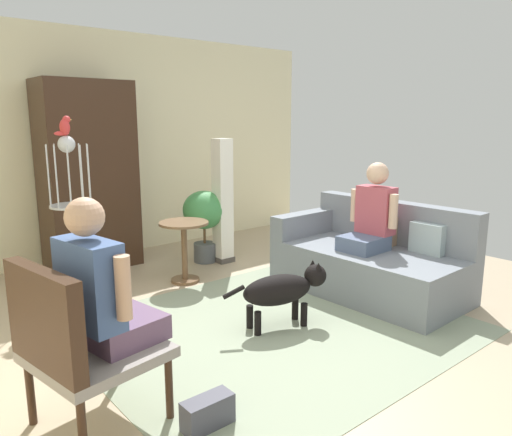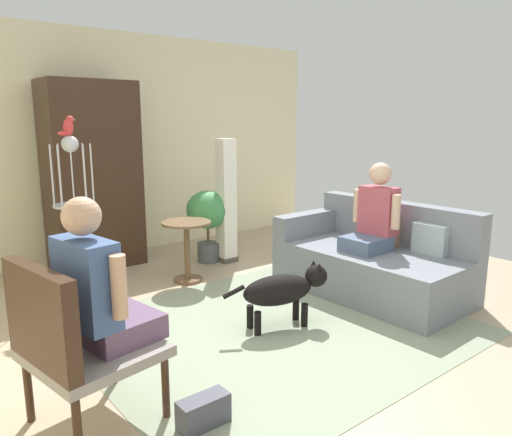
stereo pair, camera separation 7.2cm
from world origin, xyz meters
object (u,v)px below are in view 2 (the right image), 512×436
object	(u,v)px
armchair	(70,338)
round_end_table	(187,242)
bird_cage_stand	(76,217)
parrot	(68,126)
handbag	(204,412)
potted_plant	(208,215)
dog	(283,289)
armoire_cabinet	(93,176)
person_on_armchair	(97,290)
person_on_couch	(374,216)
couch	(372,261)
column_lamp	(226,202)

from	to	relation	value
armchair	round_end_table	xyz separation A→B (m)	(1.75, 1.77, -0.12)
bird_cage_stand	parrot	world-z (taller)	parrot
parrot	handbag	distance (m)	2.95
parrot	potted_plant	world-z (taller)	parrot
armchair	dog	bearing A→B (deg)	9.85
armchair	parrot	bearing A→B (deg)	70.30
armchair	armoire_cabinet	xyz separation A→B (m)	(1.24, 2.90, 0.50)
person_on_armchair	dog	xyz separation A→B (m)	(1.60, 0.28, -0.44)
person_on_couch	round_end_table	world-z (taller)	person_on_couch
armchair	bird_cage_stand	world-z (taller)	bird_cage_stand
round_end_table	handbag	world-z (taller)	round_end_table
person_on_armchair	dog	bearing A→B (deg)	9.87
parrot	bird_cage_stand	bearing A→B (deg)	-0.00
round_end_table	person_on_armchair	bearing A→B (deg)	-132.27
bird_cage_stand	armoire_cabinet	xyz separation A→B (m)	(0.47, 0.78, 0.29)
person_on_couch	dog	world-z (taller)	person_on_couch
person_on_armchair	armoire_cabinet	distance (m)	3.08
armchair	potted_plant	xyz separation A→B (m)	(2.31, 2.24, 0.02)
couch	round_end_table	size ratio (longest dim) A/B	2.85
person_on_armchair	column_lamp	world-z (taller)	column_lamp
potted_plant	handbag	world-z (taller)	potted_plant
armchair	armoire_cabinet	size ratio (longest dim) A/B	0.46
potted_plant	column_lamp	world-z (taller)	column_lamp
person_on_armchair	bird_cage_stand	xyz separation A→B (m)	(0.59, 2.09, -0.01)
parrot	couch	bearing A→B (deg)	-37.73
round_end_table	column_lamp	distance (m)	0.85
couch	potted_plant	size ratio (longest dim) A/B	2.14
couch	armchair	distance (m)	3.04
handbag	potted_plant	bearing A→B (deg)	56.34
column_lamp	armoire_cabinet	bearing A→B (deg)	147.14
person_on_couch	person_on_armchair	bearing A→B (deg)	-173.36
round_end_table	dog	distance (m)	1.46
couch	potted_plant	world-z (taller)	couch
person_on_couch	bird_cage_stand	distance (m)	2.82
potted_plant	armchair	bearing A→B (deg)	-135.98
person_on_armchair	couch	bearing A→B (deg)	7.19
round_end_table	parrot	size ratio (longest dim) A/B	3.56
parrot	handbag	xyz separation A→B (m)	(-0.21, -2.53, -1.50)
bird_cage_stand	armoire_cabinet	world-z (taller)	armoire_cabinet
armchair	handbag	xyz separation A→B (m)	(0.55, -0.41, -0.45)
person_on_armchair	bird_cage_stand	size ratio (longest dim) A/B	0.55
dog	handbag	world-z (taller)	dog
armchair	dog	distance (m)	1.81
armchair	parrot	size ratio (longest dim) A/B	5.36
round_end_table	armoire_cabinet	bearing A→B (deg)	114.50
couch	armoire_cabinet	bearing A→B (deg)	125.06
couch	potted_plant	bearing A→B (deg)	110.44
person_on_armchair	parrot	xyz separation A→B (m)	(0.59, 2.09, 0.84)
person_on_armchair	armchair	bearing A→B (deg)	-170.32
couch	dog	xyz separation A→B (m)	(-1.23, -0.08, 0.01)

